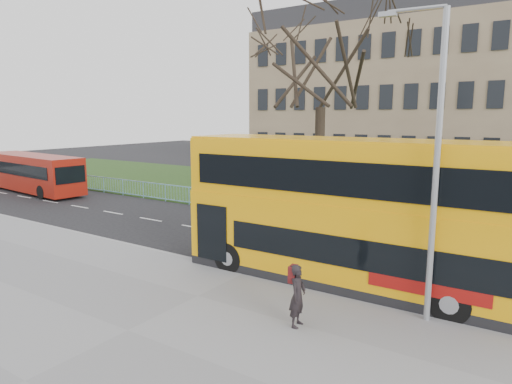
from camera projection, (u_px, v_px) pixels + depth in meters
ground at (272, 263)px, 16.84m from camera, size 120.00×120.00×0.00m
pavement at (128, 333)px, 11.30m from camera, size 80.00×10.50×0.12m
kerb at (248, 273)px, 15.56m from camera, size 80.00×0.20×0.14m
grass_verge at (392, 202)px, 28.55m from camera, size 80.00×15.40×0.08m
guard_railing at (343, 216)px, 22.16m from camera, size 40.00×0.12×1.10m
bare_tree at (321, 87)px, 25.53m from camera, size 9.58×9.58×13.68m
civic_building at (409, 99)px, 47.10m from camera, size 30.00×15.00×14.00m
yellow_bus at (352, 210)px, 14.21m from camera, size 11.03×2.80×4.60m
red_bus at (33, 172)px, 32.10m from camera, size 10.17×3.13×2.64m
pedestrian at (298, 296)px, 11.40m from camera, size 0.45×0.63×1.60m
street_lamp at (433, 155)px, 11.22m from camera, size 1.66×0.31×7.82m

